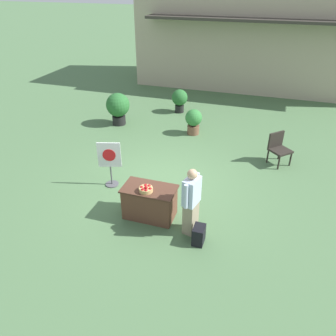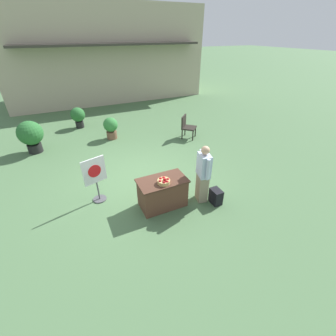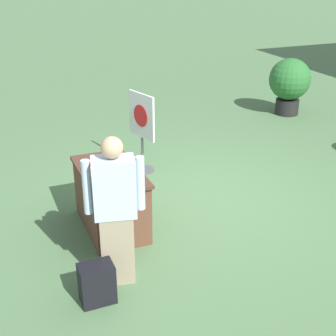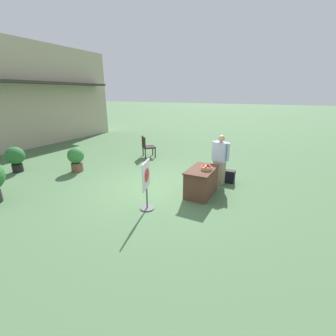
{
  "view_description": "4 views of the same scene",
  "coord_description": "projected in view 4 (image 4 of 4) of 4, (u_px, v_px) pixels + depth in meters",
  "views": [
    {
      "loc": [
        2.51,
        -7.16,
        4.99
      ],
      "look_at": [
        0.44,
        -0.78,
        1.03
      ],
      "focal_mm": 35.0,
      "sensor_mm": 36.0,
      "label": 1
    },
    {
      "loc": [
        -1.67,
        -5.63,
        3.97
      ],
      "look_at": [
        0.69,
        -0.67,
        0.62
      ],
      "focal_mm": 24.0,
      "sensor_mm": 36.0,
      "label": 2
    },
    {
      "loc": [
        5.22,
        -2.71,
        3.13
      ],
      "look_at": [
        0.53,
        -0.76,
        0.86
      ],
      "focal_mm": 50.0,
      "sensor_mm": 36.0,
      "label": 3
    },
    {
      "loc": [
        -5.67,
        -3.3,
        2.86
      ],
      "look_at": [
        -0.22,
        -0.5,
        0.8
      ],
      "focal_mm": 24.0,
      "sensor_mm": 36.0,
      "label": 4
    }
  ],
  "objects": [
    {
      "name": "potted_plant_far_left",
      "position": [
        76.0,
        158.0,
        8.48
      ],
      "size": [
        0.6,
        0.6,
        0.92
      ],
      "color": "brown",
      "rests_on": "ground_plane"
    },
    {
      "name": "ground_plane",
      "position": [
        157.0,
        188.0,
        7.12
      ],
      "size": [
        120.0,
        120.0,
        0.0
      ],
      "primitive_type": "plane",
      "color": "#4C7047"
    },
    {
      "name": "patio_chair",
      "position": [
        147.0,
        145.0,
        10.41
      ],
      "size": [
        0.78,
        0.78,
        0.96
      ],
      "rotation": [
        0.0,
        0.0,
        5.51
      ],
      "color": "#28231E",
      "rests_on": "ground_plane"
    },
    {
      "name": "potted_plant_near_left",
      "position": [
        15.0,
        157.0,
        8.39
      ],
      "size": [
        0.66,
        0.66,
        0.96
      ],
      "color": "black",
      "rests_on": "ground_plane"
    },
    {
      "name": "apple_basket",
      "position": [
        207.0,
        168.0,
        6.32
      ],
      "size": [
        0.31,
        0.31,
        0.16
      ],
      "color": "tan",
      "rests_on": "display_table"
    },
    {
      "name": "backpack",
      "position": [
        229.0,
        176.0,
        7.49
      ],
      "size": [
        0.24,
        0.34,
        0.42
      ],
      "color": "black",
      "rests_on": "ground_plane"
    },
    {
      "name": "person_visitor",
      "position": [
        220.0,
        160.0,
        7.2
      ],
      "size": [
        0.35,
        0.6,
        1.62
      ],
      "rotation": [
        0.0,
        0.0,
        2.92
      ],
      "color": "gray",
      "rests_on": "ground_plane"
    },
    {
      "name": "display_table",
      "position": [
        201.0,
        182.0,
        6.55
      ],
      "size": [
        1.24,
        0.7,
        0.79
      ],
      "color": "brown",
      "rests_on": "ground_plane"
    },
    {
      "name": "poster_board",
      "position": [
        146.0,
        183.0,
        5.61
      ],
      "size": [
        0.6,
        0.36,
        1.28
      ],
      "rotation": [
        0.0,
        0.0,
        -1.28
      ],
      "color": "#4C4C51",
      "rests_on": "ground_plane"
    },
    {
      "name": "storefront_building",
      "position": [
        1.0,
        96.0,
        12.3
      ],
      "size": [
        11.98,
        5.01,
        5.43
      ],
      "color": "#B7A88E",
      "rests_on": "ground_plane"
    }
  ]
}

